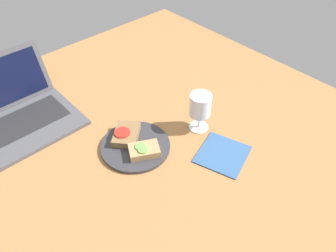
{
  "coord_description": "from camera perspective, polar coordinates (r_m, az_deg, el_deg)",
  "views": [
    {
      "loc": [
        -47.84,
        -61.96,
        79.3
      ],
      "look_at": [
        3.57,
        -5.57,
        8.0
      ],
      "focal_mm": 35.0,
      "sensor_mm": 36.0,
      "label": 1
    }
  ],
  "objects": [
    {
      "name": "wooden_table",
      "position": [
        1.1,
        -3.32,
        -1.86
      ],
      "size": [
        140.0,
        140.0,
        3.0
      ],
      "primitive_type": "cube",
      "color": "#9E6B3D",
      "rests_on": "ground"
    },
    {
      "name": "plate",
      "position": [
        1.05,
        -5.69,
        -3.5
      ],
      "size": [
        22.07,
        22.07,
        1.18
      ],
      "primitive_type": "cylinder",
      "color": "#333338",
      "rests_on": "wooden_table"
    },
    {
      "name": "sandwich_with_tomato",
      "position": [
        1.06,
        -7.29,
        -1.45
      ],
      "size": [
        12.88,
        12.61,
        2.87
      ],
      "color": "brown",
      "rests_on": "plate"
    },
    {
      "name": "sandwich_with_cucumber",
      "position": [
        1.01,
        -4.2,
        -4.23
      ],
      "size": [
        11.08,
        9.83,
        2.87
      ],
      "color": "#A88456",
      "rests_on": "plate"
    },
    {
      "name": "wine_glass",
      "position": [
        1.06,
        5.63,
        3.32
      ],
      "size": [
        7.1,
        7.1,
        13.61
      ],
      "color": "white",
      "rests_on": "wooden_table"
    },
    {
      "name": "laptop",
      "position": [
        1.23,
        -24.56,
        2.4
      ],
      "size": [
        33.42,
        31.21,
        19.79
      ],
      "color": "#4C4C51",
      "rests_on": "wooden_table"
    },
    {
      "name": "napkin",
      "position": [
        1.04,
        9.47,
        -4.87
      ],
      "size": [
        18.58,
        18.21,
        0.4
      ],
      "primitive_type": "cube",
      "rotation": [
        0.0,
        0.0,
        0.32
      ],
      "color": "#33598C",
      "rests_on": "wooden_table"
    }
  ]
}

